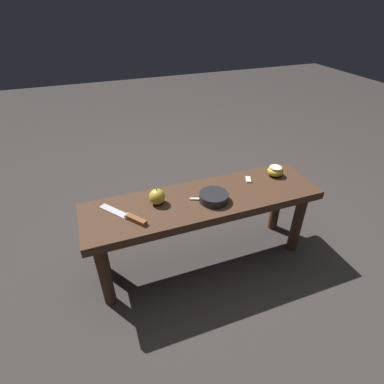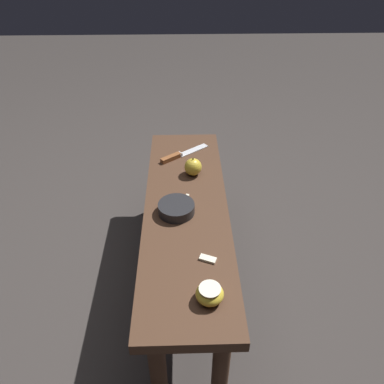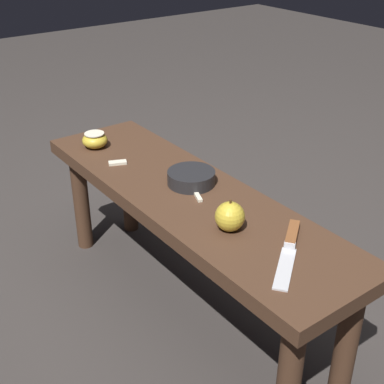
{
  "view_description": "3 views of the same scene",
  "coord_description": "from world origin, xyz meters",
  "px_view_note": "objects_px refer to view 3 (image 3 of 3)",
  "views": [
    {
      "loc": [
        -0.44,
        -1.04,
        1.2
      ],
      "look_at": [
        -0.05,
        0.02,
        0.43
      ],
      "focal_mm": 28.0,
      "sensor_mm": 36.0,
      "label": 1
    },
    {
      "loc": [
        1.08,
        -0.01,
        1.29
      ],
      "look_at": [
        -0.05,
        0.02,
        0.43
      ],
      "focal_mm": 35.0,
      "sensor_mm": 36.0,
      "label": 2
    },
    {
      "loc": [
        -1.03,
        0.75,
        1.09
      ],
      "look_at": [
        -0.05,
        0.02,
        0.43
      ],
      "focal_mm": 50.0,
      "sensor_mm": 36.0,
      "label": 3
    }
  ],
  "objects_px": {
    "wooden_bench": "(188,213)",
    "knife": "(290,244)",
    "apple_cut": "(95,140)",
    "bowl": "(191,178)",
    "apple_whole": "(230,216)"
  },
  "relations": [
    {
      "from": "knife",
      "to": "bowl",
      "type": "bearing_deg",
      "value": -127.76
    },
    {
      "from": "apple_cut",
      "to": "knife",
      "type": "bearing_deg",
      "value": -173.23
    },
    {
      "from": "wooden_bench",
      "to": "knife",
      "type": "bearing_deg",
      "value": -174.89
    },
    {
      "from": "apple_whole",
      "to": "bowl",
      "type": "xyz_separation_m",
      "value": [
        0.24,
        -0.07,
        -0.02
      ]
    },
    {
      "from": "wooden_bench",
      "to": "knife",
      "type": "height_order",
      "value": "knife"
    },
    {
      "from": "apple_whole",
      "to": "wooden_bench",
      "type": "bearing_deg",
      "value": -8.64
    },
    {
      "from": "wooden_bench",
      "to": "knife",
      "type": "relative_size",
      "value": 5.09
    },
    {
      "from": "wooden_bench",
      "to": "apple_whole",
      "type": "bearing_deg",
      "value": 171.36
    },
    {
      "from": "apple_cut",
      "to": "bowl",
      "type": "relative_size",
      "value": 0.6
    },
    {
      "from": "wooden_bench",
      "to": "apple_whole",
      "type": "distance_m",
      "value": 0.24
    },
    {
      "from": "wooden_bench",
      "to": "bowl",
      "type": "height_order",
      "value": "bowl"
    },
    {
      "from": "bowl",
      "to": "apple_whole",
      "type": "bearing_deg",
      "value": 164.44
    },
    {
      "from": "knife",
      "to": "apple_cut",
      "type": "height_order",
      "value": "apple_cut"
    },
    {
      "from": "wooden_bench",
      "to": "bowl",
      "type": "distance_m",
      "value": 0.1
    },
    {
      "from": "wooden_bench",
      "to": "apple_cut",
      "type": "height_order",
      "value": "apple_cut"
    }
  ]
}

